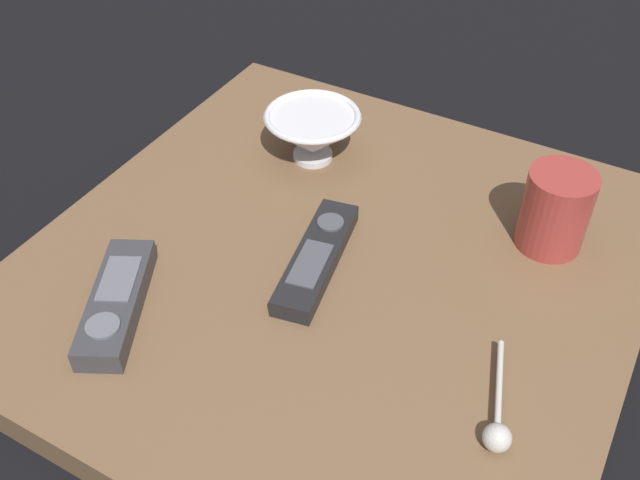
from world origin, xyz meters
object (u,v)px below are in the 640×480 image
at_px(teaspoon, 497,428).
at_px(tv_remote_near, 317,257).
at_px(coffee_mug, 555,210).
at_px(cereal_bowl, 313,133).
at_px(tv_remote_far, 116,302).

distance_m(teaspoon, tv_remote_near, 0.27).
height_order(coffee_mug, teaspoon, coffee_mug).
distance_m(cereal_bowl, tv_remote_far, 0.34).
bearing_deg(teaspoon, tv_remote_far, -173.12).
bearing_deg(coffee_mug, cereal_bowl, 177.86).
relative_size(teaspoon, tv_remote_far, 0.71).
distance_m(coffee_mug, tv_remote_near, 0.27).
bearing_deg(tv_remote_near, tv_remote_far, -132.36).
relative_size(cereal_bowl, tv_remote_far, 0.74).
distance_m(tv_remote_near, tv_remote_far, 0.22).
relative_size(tv_remote_near, tv_remote_far, 1.08).
bearing_deg(coffee_mug, tv_remote_far, -138.06).
height_order(teaspoon, tv_remote_far, tv_remote_far).
bearing_deg(teaspoon, tv_remote_near, 155.26).
xyz_separation_m(teaspoon, tv_remote_far, (-0.39, -0.05, 0.00)).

